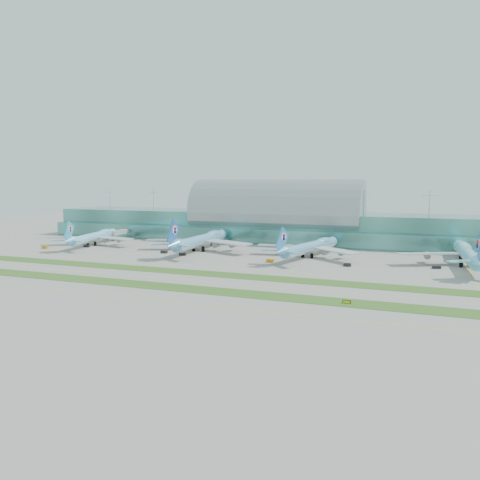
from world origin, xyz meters
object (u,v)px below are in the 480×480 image
at_px(terminal, 276,220).
at_px(airliner_c, 311,246).
at_px(airliner_b, 202,239).
at_px(airliner_a, 94,236).
at_px(taxiway_sign_east, 347,302).
at_px(airliner_d, 467,253).

distance_m(terminal, airliner_c, 74.64).
xyz_separation_m(airliner_b, airliner_c, (67.45, -1.45, -0.68)).
height_order(terminal, airliner_a, terminal).
bearing_deg(airliner_a, taxiway_sign_east, -37.28).
bearing_deg(terminal, airliner_c, -59.04).
distance_m(terminal, airliner_a, 124.56).
height_order(airliner_d, taxiway_sign_east, airliner_d).
relative_size(terminal, airliner_a, 5.06).
distance_m(airliner_b, taxiway_sign_east, 138.33).
xyz_separation_m(terminal, airliner_b, (-29.28, -62.16, -7.56)).
distance_m(terminal, airliner_b, 69.13).
distance_m(airliner_a, airliner_d, 222.42).
height_order(airliner_c, airliner_d, airliner_d).
bearing_deg(airliner_a, terminal, 22.07).
bearing_deg(airliner_c, airliner_b, -165.73).
distance_m(terminal, taxiway_sign_east, 173.33).
distance_m(airliner_a, taxiway_sign_east, 199.18).
bearing_deg(terminal, airliner_a, -148.34).
height_order(terminal, airliner_c, terminal).
bearing_deg(airliner_a, airliner_c, -8.95).
relative_size(terminal, airliner_d, 4.46).
bearing_deg(taxiway_sign_east, airliner_b, 139.53).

